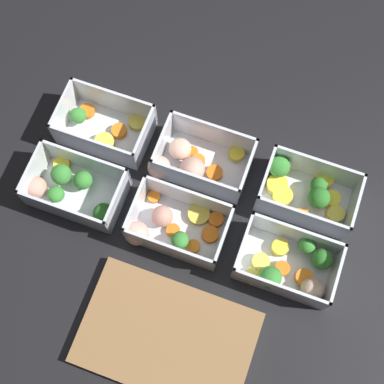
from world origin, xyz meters
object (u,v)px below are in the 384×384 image
at_px(container_near_left, 305,191).
at_px(container_near_center, 193,161).
at_px(container_far_right, 72,189).
at_px(container_far_center, 173,226).
at_px(container_near_right, 104,126).
at_px(container_far_left, 291,267).

xyz_separation_m(container_near_left, container_near_center, (0.20, 0.01, -0.00)).
relative_size(container_near_left, container_far_right, 0.91).
bearing_deg(container_far_center, container_near_left, -144.95).
xyz_separation_m(container_near_left, container_near_right, (0.38, 0.00, -0.00)).
xyz_separation_m(container_near_left, container_far_left, (-0.01, 0.14, 0.00)).
bearing_deg(container_near_left, container_far_left, 96.05).
height_order(container_near_left, container_near_right, same).
height_order(container_near_center, container_far_center, same).
distance_m(container_far_center, container_far_right, 0.19).
bearing_deg(container_near_left, container_near_right, 0.71).
bearing_deg(container_far_right, container_near_left, -160.62).
height_order(container_near_right, container_far_left, same).
relative_size(container_near_center, container_far_center, 1.05).
distance_m(container_far_left, container_far_right, 0.40).
bearing_deg(container_far_right, container_near_right, -91.80).
bearing_deg(container_far_center, container_far_left, -179.66).
relative_size(container_far_left, container_far_center, 0.97).
height_order(container_near_left, container_far_left, same).
bearing_deg(container_near_right, container_near_left, -179.29).
bearing_deg(container_far_left, container_near_center, -29.52).
relative_size(container_near_center, container_near_right, 1.08).
xyz_separation_m(container_near_right, container_far_left, (-0.40, 0.13, 0.00)).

